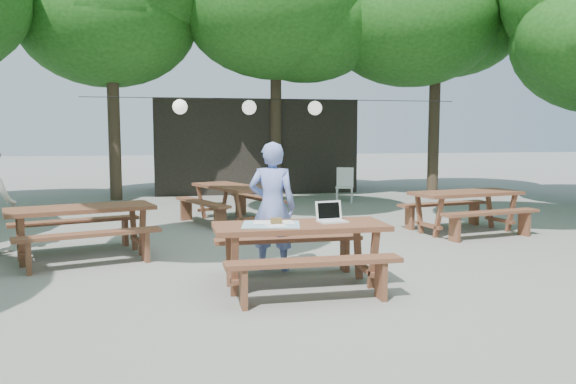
# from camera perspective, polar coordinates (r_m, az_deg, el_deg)

# --- Properties ---
(ground) EXTENTS (80.00, 80.00, 0.00)m
(ground) POSITION_cam_1_polar(r_m,az_deg,el_deg) (7.72, 3.81, -7.47)
(ground) COLOR slate
(ground) RESTS_ON ground
(pavilion) EXTENTS (6.00, 3.00, 2.80)m
(pavilion) POSITION_cam_1_polar(r_m,az_deg,el_deg) (17.92, -3.69, 4.72)
(pavilion) COLOR black
(pavilion) RESTS_ON ground
(main_picnic_table) EXTENTS (2.00, 1.58, 0.75)m
(main_picnic_table) POSITION_cam_1_polar(r_m,az_deg,el_deg) (6.58, 1.25, -6.37)
(main_picnic_table) COLOR #512D1C
(main_picnic_table) RESTS_ON ground
(picnic_table_nw) EXTENTS (2.27, 2.06, 0.75)m
(picnic_table_nw) POSITION_cam_1_polar(r_m,az_deg,el_deg) (8.62, -20.21, -3.79)
(picnic_table_nw) COLOR #512D1C
(picnic_table_nw) RESTS_ON ground
(picnic_table_ne) EXTENTS (2.15, 1.89, 0.75)m
(picnic_table_ne) POSITION_cam_1_polar(r_m,az_deg,el_deg) (10.66, 17.58, -1.88)
(picnic_table_ne) COLOR #512D1C
(picnic_table_ne) RESTS_ON ground
(picnic_table_far_w) EXTENTS (2.19, 2.36, 0.75)m
(picnic_table_far_w) POSITION_cam_1_polar(r_m,az_deg,el_deg) (11.40, -5.79, -1.14)
(picnic_table_far_w) COLOR #512D1C
(picnic_table_far_w) RESTS_ON ground
(woman) EXTENTS (0.71, 0.58, 1.69)m
(woman) POSITION_cam_1_polar(r_m,az_deg,el_deg) (7.31, -1.61, -1.50)
(woman) COLOR #7B8FE0
(woman) RESTS_ON ground
(plastic_chair) EXTENTS (0.57, 0.57, 0.90)m
(plastic_chair) POSITION_cam_1_polar(r_m,az_deg,el_deg) (14.70, 5.76, -0.05)
(plastic_chair) COLOR silver
(plastic_chair) RESTS_ON ground
(laptop) EXTENTS (0.36, 0.30, 0.24)m
(laptop) POSITION_cam_1_polar(r_m,az_deg,el_deg) (6.70, 4.36, -2.48)
(laptop) COLOR white
(laptop) RESTS_ON main_picnic_table
(tabletop_clutter) EXTENTS (0.75, 0.67, 0.08)m
(tabletop_clutter) POSITION_cam_1_polar(r_m,az_deg,el_deg) (6.46, -1.60, -3.23)
(tabletop_clutter) COLOR teal
(tabletop_clutter) RESTS_ON main_picnic_table
(paper_lanterns) EXTENTS (9.00, 0.34, 0.38)m
(paper_lanterns) POSITION_cam_1_polar(r_m,az_deg,el_deg) (13.37, -3.91, 8.58)
(paper_lanterns) COLOR black
(paper_lanterns) RESTS_ON ground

